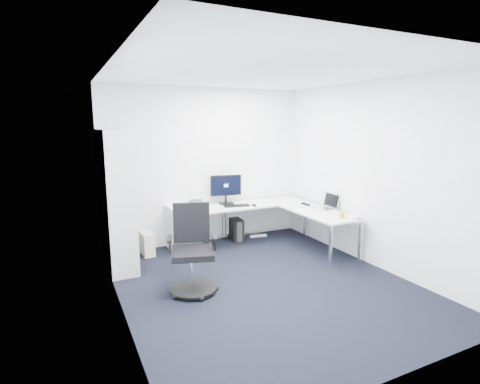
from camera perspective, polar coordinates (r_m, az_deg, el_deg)
name	(u,v)px	position (r m, az deg, el deg)	size (l,w,h in m)	color
ground	(264,284)	(5.11, 3.74, -13.77)	(4.20, 4.20, 0.00)	black
ceiling	(267,71)	(4.70, 4.15, 17.85)	(4.20, 4.20, 0.00)	white
wall_back	(206,166)	(6.60, -5.17, 3.94)	(3.60, 0.02, 2.70)	white
wall_front	(403,222)	(3.11, 23.56, -4.23)	(3.60, 0.02, 2.70)	white
wall_left	(117,195)	(4.14, -18.24, -0.42)	(0.02, 4.20, 2.70)	white
wall_right	(372,175)	(5.82, 19.53, 2.51)	(0.02, 4.20, 2.70)	white
l_desk	(252,228)	(6.39, 1.86, -5.45)	(2.35, 1.31, 0.68)	silver
drawer_pedestal	(183,227)	(6.41, -8.71, -5.32)	(0.48, 0.59, 0.73)	silver
bookshelf	(116,200)	(5.64, -18.32, -1.21)	(0.39, 1.01, 2.01)	#B3B5B6
task_chair	(193,250)	(4.70, -7.24, -8.80)	(0.62, 0.62, 1.10)	black
black_pc_tower	(236,229)	(6.81, -0.69, -5.68)	(0.18, 0.41, 0.40)	black
beige_pc_tower	(147,243)	(6.27, -14.02, -7.62)	(0.17, 0.38, 0.37)	beige
power_strip	(258,236)	(7.05, 2.80, -6.68)	(0.32, 0.06, 0.04)	white
monitor	(226,189)	(6.58, -2.14, 0.44)	(0.55, 0.18, 0.53)	black
black_keyboard	(237,206)	(6.44, -0.53, -2.09)	(0.44, 0.16, 0.02)	black
mouse	(254,205)	(6.46, 2.16, -2.00)	(0.06, 0.09, 0.03)	black
desk_phone	(196,203)	(6.39, -6.78, -1.70)	(0.21, 0.21, 0.14)	#2D2D2F
laptop	(321,202)	(6.33, 12.22, -1.43)	(0.37, 0.36, 0.26)	silver
white_keyboard	(314,211)	(6.17, 11.24, -2.87)	(0.13, 0.47, 0.02)	white
headphones	(306,203)	(6.64, 9.98, -1.74)	(0.12, 0.19, 0.05)	black
orange_fruit	(342,215)	(5.86, 15.24, -3.38)	(0.09, 0.09, 0.09)	orange
tissue_box	(355,218)	(5.75, 17.14, -3.79)	(0.12, 0.23, 0.08)	white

